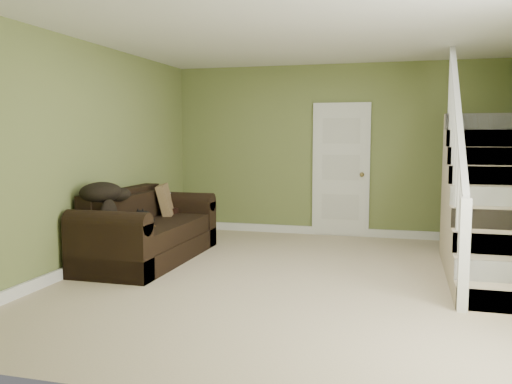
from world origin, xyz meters
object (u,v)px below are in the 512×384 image
Objects in this scene: banana at (148,227)px; side_table at (166,225)px; cat at (143,217)px; sofa at (146,233)px.

side_table is at bearing 79.53° from banana.
banana is (0.23, -0.32, -0.06)m from cat.
cat is (0.04, -0.15, 0.22)m from sofa.
cat is (0.21, -1.07, 0.27)m from side_table.
side_table is 1.13m from cat.
side_table reaches higher than cat.
cat is at bearing -78.86° from side_table.
cat is 0.40m from banana.
cat is 2.61× the size of banana.
sofa is at bearing 91.68° from banana.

